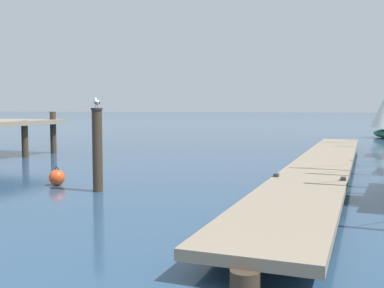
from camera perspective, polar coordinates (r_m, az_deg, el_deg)
floating_dock at (r=15.85m, az=15.99°, el=-2.22°), size 2.46×21.51×0.53m
mooring_piling at (r=12.16m, az=-11.62°, el=-0.55°), size 0.30×0.30×2.17m
perched_seagull at (r=12.11m, az=-11.71°, el=5.10°), size 0.30×0.31×0.26m
mooring_buoy at (r=13.50m, az=-16.37°, el=-3.98°), size 0.45×0.45×0.52m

